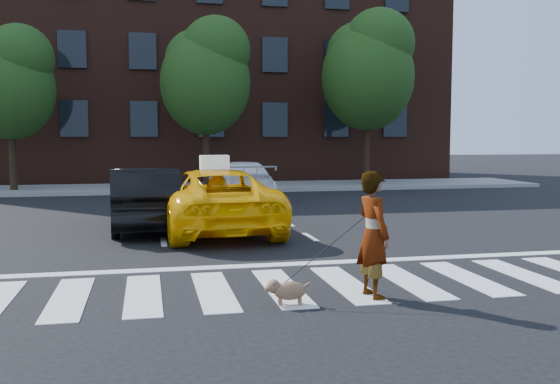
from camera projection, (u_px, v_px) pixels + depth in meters
name	position (u px, v px, depth m)	size (l,w,h in m)	color
ground	(282.00, 288.00, 9.21)	(120.00, 120.00, 0.00)	black
crosswalk	(282.00, 287.00, 9.21)	(13.00, 2.40, 0.01)	silver
stop_line	(262.00, 265.00, 10.77)	(12.00, 0.30, 0.01)	silver
sidewalk_far	(194.00, 187.00, 26.25)	(30.00, 4.00, 0.15)	slate
building	(182.00, 65.00, 33.02)	(26.00, 10.00, 12.00)	#402117
tree_left	(11.00, 78.00, 23.91)	(3.39, 3.38, 6.50)	black
tree_mid	(206.00, 72.00, 25.44)	(3.69, 3.69, 7.10)	black
tree_right	(369.00, 66.00, 26.86)	(4.00, 4.00, 7.70)	black
taxi	(214.00, 200.00, 14.55)	(2.45, 5.32, 1.48)	#FFB705
black_sedan	(144.00, 198.00, 14.99)	(1.57, 4.49, 1.48)	black
white_suv	(241.00, 181.00, 21.65)	(1.91, 4.69, 1.36)	white
woman	(373.00, 235.00, 8.59)	(0.64, 0.42, 1.76)	#999999
dog	(286.00, 290.00, 8.24)	(0.62, 0.28, 0.35)	brown
taxi_sign	(214.00, 162.00, 14.27)	(0.65, 0.28, 0.32)	white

